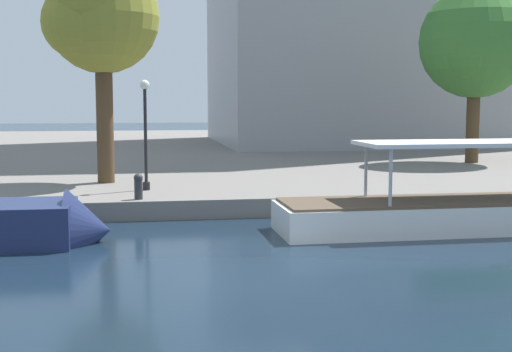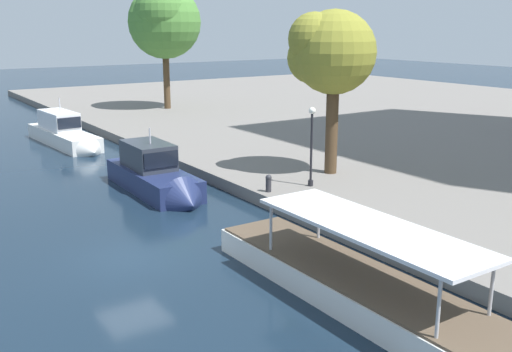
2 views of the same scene
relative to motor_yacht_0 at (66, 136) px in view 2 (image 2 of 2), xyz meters
name	(u,v)px [view 2 (image 2 of 2)]	position (x,y,z in m)	size (l,w,h in m)	color
ground_plane	(131,258)	(23.35, -4.38, -0.67)	(220.00, 220.00, 0.00)	#142333
motor_yacht_0	(66,136)	(0.00, 0.00, 0.00)	(10.64, 2.90, 4.20)	silver
motor_yacht_1	(157,180)	(15.48, 0.28, 0.00)	(8.57, 2.65, 4.22)	navy
tour_boat_2	(387,308)	(32.12, 0.22, -0.36)	(14.39, 2.70, 3.74)	silver
mooring_bollard_0	(269,183)	(20.54, 3.95, 0.45)	(0.31, 0.31, 0.87)	#2D2D33
lamp_post	(312,142)	(20.83, 6.37, 2.26)	(0.35, 0.35, 4.04)	black
tree_1	(163,20)	(-9.69, 12.79, 8.44)	(6.97, 6.97, 11.79)	#4C3823
tree_3	(328,52)	(19.05, 8.77, 6.56)	(4.52, 4.66, 8.82)	#4C3823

